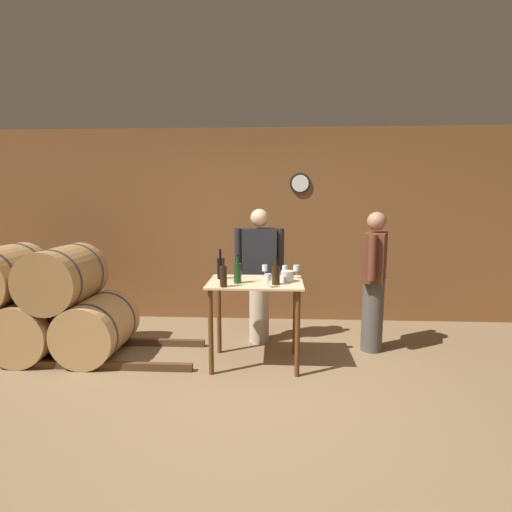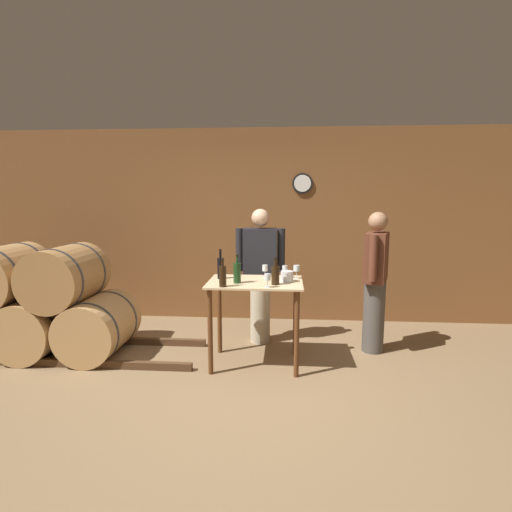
% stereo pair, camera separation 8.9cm
% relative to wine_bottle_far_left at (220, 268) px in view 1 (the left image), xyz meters
% --- Properties ---
extents(ground_plane, '(14.00, 14.00, 0.00)m').
position_rel_wine_bottle_far_left_xyz_m(ground_plane, '(0.36, -0.93, -1.02)').
color(ground_plane, brown).
extents(back_wall, '(8.40, 0.08, 2.70)m').
position_rel_wine_bottle_far_left_xyz_m(back_wall, '(0.36, 1.50, 0.33)').
color(back_wall, brown).
rests_on(back_wall, ground_plane).
extents(barrel_rack, '(3.65, 0.85, 1.25)m').
position_rel_wine_bottle_far_left_xyz_m(barrel_rack, '(-2.08, 0.00, -0.47)').
color(barrel_rack, '#4C331E').
rests_on(barrel_rack, ground_plane).
extents(tasting_table, '(0.98, 0.68, 0.90)m').
position_rel_wine_bottle_far_left_xyz_m(tasting_table, '(0.38, -0.10, -0.31)').
color(tasting_table, '#D1B284').
rests_on(tasting_table, ground_plane).
extents(wine_bottle_far_left, '(0.07, 0.07, 0.32)m').
position_rel_wine_bottle_far_left_xyz_m(wine_bottle_far_left, '(0.00, 0.00, 0.00)').
color(wine_bottle_far_left, black).
rests_on(wine_bottle_far_left, tasting_table).
extents(wine_bottle_left, '(0.07, 0.07, 0.28)m').
position_rel_wine_bottle_far_left_xyz_m(wine_bottle_left, '(0.08, -0.38, -0.01)').
color(wine_bottle_left, black).
rests_on(wine_bottle_left, tasting_table).
extents(wine_bottle_center, '(0.08, 0.08, 0.29)m').
position_rel_wine_bottle_far_left_xyz_m(wine_bottle_center, '(0.20, -0.20, -0.01)').
color(wine_bottle_center, '#193819').
rests_on(wine_bottle_center, tasting_table).
extents(wine_bottle_right, '(0.08, 0.08, 0.28)m').
position_rel_wine_bottle_far_left_xyz_m(wine_bottle_right, '(0.59, -0.24, -0.02)').
color(wine_bottle_right, black).
rests_on(wine_bottle_right, tasting_table).
extents(wine_glass_near_left, '(0.06, 0.06, 0.13)m').
position_rel_wine_bottle_far_left_xyz_m(wine_glass_near_left, '(0.47, 0.13, -0.03)').
color(wine_glass_near_left, silver).
rests_on(wine_glass_near_left, tasting_table).
extents(wine_glass_near_center, '(0.06, 0.06, 0.14)m').
position_rel_wine_bottle_far_left_xyz_m(wine_glass_near_center, '(0.52, -0.38, -0.03)').
color(wine_glass_near_center, silver).
rests_on(wine_glass_near_center, tasting_table).
extents(wine_glass_near_right, '(0.06, 0.06, 0.14)m').
position_rel_wine_bottle_far_left_xyz_m(wine_glass_near_right, '(0.68, 0.05, -0.02)').
color(wine_glass_near_right, silver).
rests_on(wine_glass_near_right, tasting_table).
extents(wine_glass_far_side, '(0.07, 0.07, 0.14)m').
position_rel_wine_bottle_far_left_xyz_m(wine_glass_far_side, '(0.81, 0.07, -0.02)').
color(wine_glass_far_side, silver).
rests_on(wine_glass_far_side, tasting_table).
extents(ice_bucket, '(0.13, 0.13, 0.11)m').
position_rel_wine_bottle_far_left_xyz_m(ice_bucket, '(0.71, -0.10, -0.07)').
color(ice_bucket, silver).
rests_on(ice_bucket, tasting_table).
extents(person_host, '(0.59, 0.24, 1.62)m').
position_rel_wine_bottle_far_left_xyz_m(person_host, '(0.39, 0.56, -0.16)').
color(person_host, '#B7AD93').
rests_on(person_host, ground_plane).
extents(person_visitor_with_scarf, '(0.34, 0.56, 1.60)m').
position_rel_wine_bottle_far_left_xyz_m(person_visitor_with_scarf, '(1.70, 0.35, -0.18)').
color(person_visitor_with_scarf, '#4C4742').
rests_on(person_visitor_with_scarf, ground_plane).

